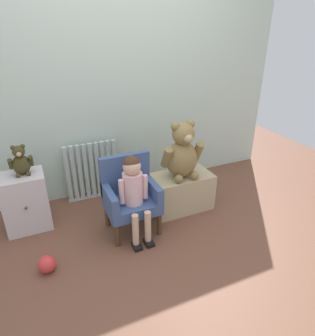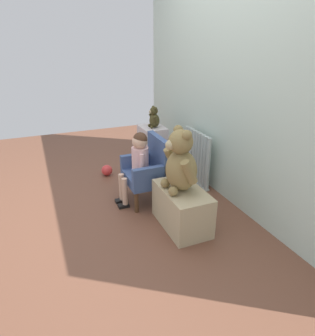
{
  "view_description": "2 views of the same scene",
  "coord_description": "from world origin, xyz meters",
  "px_view_note": "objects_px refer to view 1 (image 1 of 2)",
  "views": [
    {
      "loc": [
        -0.83,
        -1.69,
        1.72
      ],
      "look_at": [
        0.14,
        0.5,
        0.55
      ],
      "focal_mm": 32.0,
      "sensor_mm": 36.0,
      "label": 1
    },
    {
      "loc": [
        2.49,
        -0.51,
        1.59
      ],
      "look_at": [
        0.21,
        0.44,
        0.51
      ],
      "focal_mm": 32.0,
      "sensor_mm": 36.0,
      "label": 2
    }
  ],
  "objects_px": {
    "child_figure": "(134,186)",
    "child_armchair": "(130,194)",
    "small_teddy_bear": "(21,162)",
    "low_bench": "(181,192)",
    "toy_ball": "(47,264)",
    "large_teddy_bear": "(182,153)",
    "radiator": "(92,171)",
    "small_dresser": "(26,202)"
  },
  "relations": [
    {
      "from": "low_bench",
      "to": "small_teddy_bear",
      "type": "xyz_separation_m",
      "value": [
        -1.4,
        0.3,
        0.47
      ]
    },
    {
      "from": "radiator",
      "to": "large_teddy_bear",
      "type": "height_order",
      "value": "large_teddy_bear"
    },
    {
      "from": "child_figure",
      "to": "small_teddy_bear",
      "type": "distance_m",
      "value": 0.98
    },
    {
      "from": "large_teddy_bear",
      "to": "toy_ball",
      "type": "relative_size",
      "value": 4.12
    },
    {
      "from": "child_figure",
      "to": "small_teddy_bear",
      "type": "height_order",
      "value": "small_teddy_bear"
    },
    {
      "from": "large_teddy_bear",
      "to": "toy_ball",
      "type": "xyz_separation_m",
      "value": [
        -1.32,
        -0.35,
        -0.55
      ]
    },
    {
      "from": "child_figure",
      "to": "low_bench",
      "type": "relative_size",
      "value": 1.26
    },
    {
      "from": "child_armchair",
      "to": "large_teddy_bear",
      "type": "relative_size",
      "value": 1.23
    },
    {
      "from": "small_teddy_bear",
      "to": "toy_ball",
      "type": "bearing_deg",
      "value": -85.05
    },
    {
      "from": "small_dresser",
      "to": "toy_ball",
      "type": "relative_size",
      "value": 3.96
    },
    {
      "from": "low_bench",
      "to": "large_teddy_bear",
      "type": "relative_size",
      "value": 1.07
    },
    {
      "from": "child_armchair",
      "to": "radiator",
      "type": "bearing_deg",
      "value": 105.44
    },
    {
      "from": "child_armchair",
      "to": "small_teddy_bear",
      "type": "height_order",
      "value": "small_teddy_bear"
    },
    {
      "from": "radiator",
      "to": "small_teddy_bear",
      "type": "xyz_separation_m",
      "value": [
        -0.64,
        -0.27,
        0.35
      ]
    },
    {
      "from": "small_dresser",
      "to": "small_teddy_bear",
      "type": "relative_size",
      "value": 1.98
    },
    {
      "from": "low_bench",
      "to": "toy_ball",
      "type": "distance_m",
      "value": 1.39
    },
    {
      "from": "child_armchair",
      "to": "low_bench",
      "type": "height_order",
      "value": "child_armchair"
    },
    {
      "from": "child_figure",
      "to": "radiator",
      "type": "bearing_deg",
      "value": 103.35
    },
    {
      "from": "small_teddy_bear",
      "to": "toy_ball",
      "type": "height_order",
      "value": "small_teddy_bear"
    },
    {
      "from": "child_armchair",
      "to": "small_teddy_bear",
      "type": "distance_m",
      "value": 0.97
    },
    {
      "from": "radiator",
      "to": "low_bench",
      "type": "height_order",
      "value": "radiator"
    },
    {
      "from": "low_bench",
      "to": "large_teddy_bear",
      "type": "xyz_separation_m",
      "value": [
        -0.02,
        -0.02,
        0.43
      ]
    },
    {
      "from": "child_figure",
      "to": "large_teddy_bear",
      "type": "relative_size",
      "value": 1.35
    },
    {
      "from": "small_dresser",
      "to": "large_teddy_bear",
      "type": "relative_size",
      "value": 0.96
    },
    {
      "from": "low_bench",
      "to": "toy_ball",
      "type": "bearing_deg",
      "value": -164.8
    },
    {
      "from": "toy_ball",
      "to": "child_armchair",
      "type": "bearing_deg",
      "value": 18.95
    },
    {
      "from": "small_dresser",
      "to": "radiator",
      "type": "bearing_deg",
      "value": 23.16
    },
    {
      "from": "radiator",
      "to": "child_figure",
      "type": "distance_m",
      "value": 0.83
    },
    {
      "from": "large_teddy_bear",
      "to": "small_teddy_bear",
      "type": "xyz_separation_m",
      "value": [
        -1.38,
        0.32,
        0.04
      ]
    },
    {
      "from": "low_bench",
      "to": "small_teddy_bear",
      "type": "bearing_deg",
      "value": 167.91
    },
    {
      "from": "low_bench",
      "to": "toy_ball",
      "type": "xyz_separation_m",
      "value": [
        -1.34,
        -0.36,
        -0.12
      ]
    },
    {
      "from": "child_armchair",
      "to": "large_teddy_bear",
      "type": "bearing_deg",
      "value": 8.42
    },
    {
      "from": "large_teddy_bear",
      "to": "radiator",
      "type": "bearing_deg",
      "value": 141.44
    },
    {
      "from": "small_teddy_bear",
      "to": "child_figure",
      "type": "bearing_deg",
      "value": -31.75
    },
    {
      "from": "radiator",
      "to": "child_armchair",
      "type": "xyz_separation_m",
      "value": [
        0.19,
        -0.67,
        0.04
      ]
    },
    {
      "from": "child_armchair",
      "to": "toy_ball",
      "type": "height_order",
      "value": "child_armchair"
    },
    {
      "from": "child_figure",
      "to": "child_armchair",
      "type": "bearing_deg",
      "value": 90.0
    },
    {
      "from": "child_figure",
      "to": "toy_ball",
      "type": "xyz_separation_m",
      "value": [
        -0.77,
        -0.15,
        -0.42
      ]
    },
    {
      "from": "radiator",
      "to": "small_dresser",
      "type": "relative_size",
      "value": 1.16
    },
    {
      "from": "child_figure",
      "to": "toy_ball",
      "type": "bearing_deg",
      "value": -168.71
    },
    {
      "from": "radiator",
      "to": "small_teddy_bear",
      "type": "bearing_deg",
      "value": -156.79
    },
    {
      "from": "radiator",
      "to": "small_teddy_bear",
      "type": "distance_m",
      "value": 0.78
    }
  ]
}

